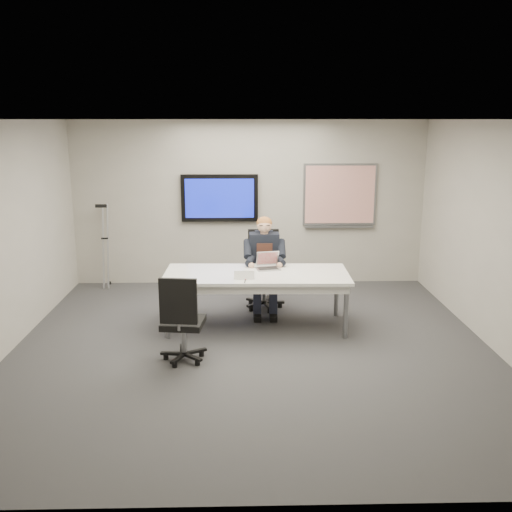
{
  "coord_description": "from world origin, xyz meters",
  "views": [
    {
      "loc": [
        -0.12,
        -6.68,
        2.8
      ],
      "look_at": [
        0.06,
        0.81,
        1.0
      ],
      "focal_mm": 40.0,
      "sensor_mm": 36.0,
      "label": 1
    }
  ],
  "objects_px": {
    "office_chair_far": "(264,284)",
    "conference_table": "(256,279)",
    "seated_person": "(265,275)",
    "office_chair_near": "(183,335)",
    "laptop": "(268,264)"
  },
  "relations": [
    {
      "from": "conference_table",
      "to": "office_chair_near",
      "type": "distance_m",
      "value": 1.5
    },
    {
      "from": "seated_person",
      "to": "laptop",
      "type": "distance_m",
      "value": 0.42
    },
    {
      "from": "office_chair_far",
      "to": "office_chair_near",
      "type": "distance_m",
      "value": 2.26
    },
    {
      "from": "office_chair_near",
      "to": "seated_person",
      "type": "relative_size",
      "value": 0.76
    },
    {
      "from": "conference_table",
      "to": "seated_person",
      "type": "relative_size",
      "value": 1.78
    },
    {
      "from": "office_chair_near",
      "to": "seated_person",
      "type": "distance_m",
      "value": 2.04
    },
    {
      "from": "conference_table",
      "to": "office_chair_far",
      "type": "relative_size",
      "value": 2.15
    },
    {
      "from": "conference_table",
      "to": "laptop",
      "type": "height_order",
      "value": "laptop"
    },
    {
      "from": "conference_table",
      "to": "office_chair_far",
      "type": "xyz_separation_m",
      "value": [
        0.14,
        0.86,
        -0.31
      ]
    },
    {
      "from": "conference_table",
      "to": "office_chair_near",
      "type": "bearing_deg",
      "value": -126.36
    },
    {
      "from": "conference_table",
      "to": "laptop",
      "type": "relative_size",
      "value": 7.01
    },
    {
      "from": "office_chair_near",
      "to": "laptop",
      "type": "bearing_deg",
      "value": -120.49
    },
    {
      "from": "office_chair_far",
      "to": "conference_table",
      "type": "bearing_deg",
      "value": -99.43
    },
    {
      "from": "conference_table",
      "to": "office_chair_near",
      "type": "xyz_separation_m",
      "value": [
        -0.89,
        -1.16,
        -0.35
      ]
    },
    {
      "from": "seated_person",
      "to": "office_chair_near",
      "type": "bearing_deg",
      "value": -120.69
    }
  ]
}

